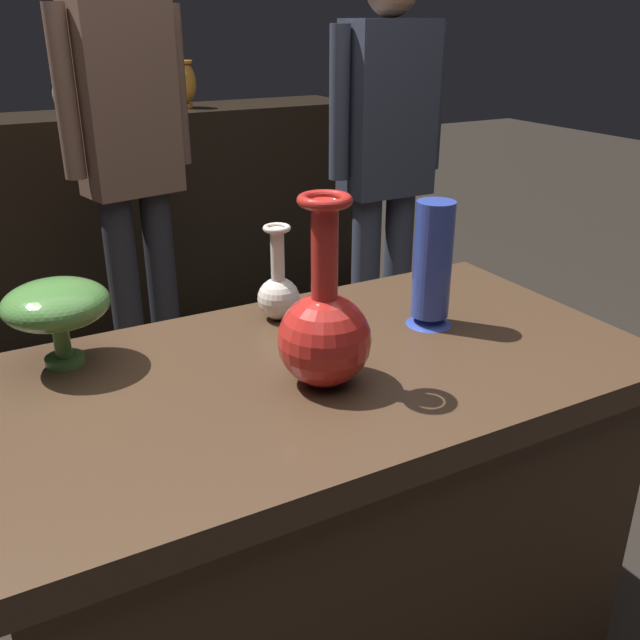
% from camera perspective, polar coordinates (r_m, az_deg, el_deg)
% --- Properties ---
extents(display_plinth, '(1.20, 0.64, 0.80)m').
position_cam_1_polar(display_plinth, '(1.47, -0.29, -17.53)').
color(display_plinth, '#422D1E').
rests_on(display_plinth, ground_plane).
extents(back_display_shelf, '(2.60, 0.40, 0.99)m').
position_cam_1_polar(back_display_shelf, '(3.34, -18.76, 7.02)').
color(back_display_shelf, black).
rests_on(back_display_shelf, ground_plane).
extents(vase_centerpiece, '(0.16, 0.16, 0.32)m').
position_cam_1_polar(vase_centerpiece, '(1.15, 0.35, -0.83)').
color(vase_centerpiece, red).
rests_on(vase_centerpiece, display_plinth).
extents(vase_tall_behind, '(0.09, 0.09, 0.25)m').
position_cam_1_polar(vase_tall_behind, '(1.38, 9.11, 4.28)').
color(vase_tall_behind, '#2D429E').
rests_on(vase_tall_behind, display_plinth).
extents(vase_left_accent, '(0.18, 0.18, 0.15)m').
position_cam_1_polar(vase_left_accent, '(1.28, -20.63, 1.07)').
color(vase_left_accent, '#477A38').
rests_on(vase_left_accent, display_plinth).
extents(vase_right_accent, '(0.09, 0.09, 0.20)m').
position_cam_1_polar(vase_right_accent, '(1.41, -3.40, 2.38)').
color(vase_right_accent, silver).
rests_on(vase_right_accent, display_plinth).
extents(shelf_vase_right, '(0.11, 0.11, 0.20)m').
position_cam_1_polar(shelf_vase_right, '(3.36, -11.03, 18.43)').
color(shelf_vase_right, orange).
rests_on(shelf_vase_right, back_display_shelf).
extents(shelf_vase_center, '(0.09, 0.09, 0.14)m').
position_cam_1_polar(shelf_vase_center, '(3.24, -20.12, 16.79)').
color(shelf_vase_center, gray).
rests_on(shelf_vase_center, back_display_shelf).
extents(visitor_near_right, '(0.47, 0.18, 1.54)m').
position_cam_1_polar(visitor_near_right, '(2.64, 5.38, 13.16)').
color(visitor_near_right, '#333847').
rests_on(visitor_near_right, ground_plane).
extents(visitor_center_back, '(0.46, 0.24, 1.61)m').
position_cam_1_polar(visitor_center_back, '(2.57, -15.21, 13.25)').
color(visitor_center_back, '#232328').
rests_on(visitor_center_back, ground_plane).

